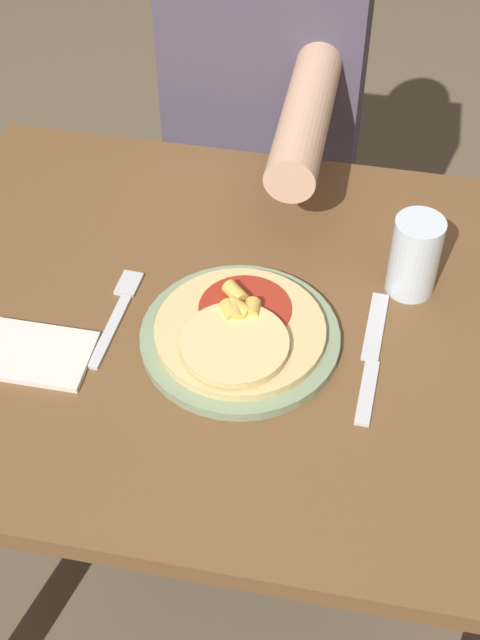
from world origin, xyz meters
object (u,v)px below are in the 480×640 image
plate (240,338)px  knife (371,358)px  dining_table (235,388)px  person_diner (267,117)px  pizza (239,331)px  fork (118,311)px  drinking_glass (415,256)px

plate → knife: (0.17, 0.00, -0.00)m
dining_table → person_diner: 0.55m
knife → pizza: bearing=-177.9°
fork → person_diner: 0.57m
knife → plate: bearing=-179.3°
dining_table → plate: bearing=-69.1°
drinking_glass → dining_table: bearing=-155.5°
plate → pizza: size_ratio=1.17×
dining_table → fork: (-0.15, -0.02, 0.15)m
pizza → fork: (-0.17, 0.02, -0.02)m
dining_table → plate: (0.02, -0.04, 0.15)m
pizza → fork: bearing=171.9°
plate → pizza: bearing=-96.1°
fork → drinking_glass: bearing=17.9°
dining_table → pizza: size_ratio=4.15×
plate → person_diner: size_ratio=0.21×
plate → knife: 0.17m
drinking_glass → person_diner: (-0.27, 0.44, -0.12)m
dining_table → knife: knife is taller
pizza → person_diner: (-0.06, 0.59, -0.08)m
dining_table → pizza: 0.18m
knife → person_diner: person_diner is taller
dining_table → fork: 0.21m
pizza → drinking_glass: bearing=35.1°
knife → person_diner: (-0.23, 0.58, -0.06)m
dining_table → knife: 0.24m
plate → drinking_glass: bearing=34.3°
dining_table → drinking_glass: size_ratio=7.83×
fork → person_diner: size_ratio=0.15×
fork → dining_table: bearing=7.5°
dining_table → drinking_glass: 0.32m
fork → drinking_glass: (0.37, 0.12, 0.06)m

